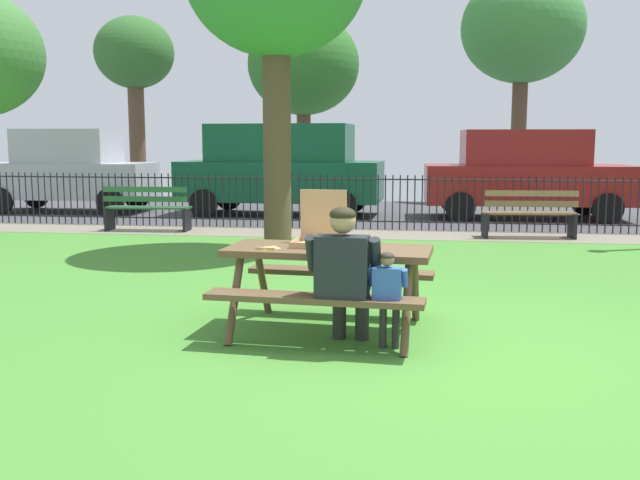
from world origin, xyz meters
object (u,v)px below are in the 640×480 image
object	(u,v)px
parked_car_center	(526,173)
park_bench_center	(529,215)
parked_car_far_left	(70,170)
parked_car_left	(281,167)
far_tree_midleft	(304,66)
picnic_table_foreground	(328,267)
park_bench_left	(147,209)
far_tree_left	(135,58)
pizza_slice_on_table	(269,248)
pizza_box_open	(320,235)
adult_at_table	(344,271)
far_tree_center	(522,30)
child_at_table	(388,292)

from	to	relation	value
parked_car_center	park_bench_center	bearing A→B (deg)	-96.41
parked_car_far_left	parked_car_left	distance (m)	5.19
park_bench_center	parked_car_center	bearing A→B (deg)	83.59
parked_car_far_left	far_tree_midleft	xyz separation A→B (m)	(4.82, 5.33, 2.92)
picnic_table_foreground	park_bench_left	bearing A→B (deg)	123.24
parked_car_left	far_tree_left	xyz separation A→B (m)	(-5.67, 5.33, 3.15)
pizza_slice_on_table	park_bench_center	xyz separation A→B (m)	(3.21, 6.77, -0.36)
parked_car_far_left	parked_car_left	world-z (taller)	parked_car_left
pizza_box_open	parked_car_center	xyz separation A→B (m)	(3.15, 9.74, 0.14)
pizza_box_open	adult_at_table	bearing A→B (deg)	-65.98
adult_at_table	parked_car_center	xyz separation A→B (m)	(2.85, 10.40, 0.35)
park_bench_center	park_bench_left	bearing A→B (deg)	-180.00
parked_car_far_left	far_tree_midleft	size ratio (longest dim) A/B	0.73
park_bench_left	parked_car_left	size ratio (longest dim) A/B	0.35
pizza_box_open	far_tree_midleft	world-z (taller)	far_tree_midleft
far_tree_midleft	parked_car_center	bearing A→B (deg)	-42.44
picnic_table_foreground	adult_at_table	size ratio (longest dim) A/B	1.60
far_tree_center	far_tree_midleft	bearing A→B (deg)	-180.00
park_bench_center	parked_car_center	size ratio (longest dim) A/B	0.37
parked_car_left	far_tree_midleft	bearing A→B (deg)	93.95
far_tree_left	far_tree_midleft	size ratio (longest dim) A/B	1.01
adult_at_table	far_tree_center	xyz separation A→B (m)	(3.35, 15.73, 4.18)
parked_car_left	far_tree_midleft	xyz separation A→B (m)	(-0.37, 5.33, 2.83)
park_bench_left	park_bench_center	size ratio (longest dim) A/B	0.99
park_bench_center	far_tree_left	size ratio (longest dim) A/B	0.30
pizza_box_open	park_bench_left	world-z (taller)	pizza_box_open
far_tree_left	parked_car_left	bearing A→B (deg)	-43.23
pizza_box_open	far_tree_left	xyz separation A→B (m)	(-7.98, 15.07, 3.38)
pizza_box_open	far_tree_center	distance (m)	16.01
adult_at_table	parked_car_left	size ratio (longest dim) A/B	0.26
park_bench_center	far_tree_midleft	world-z (taller)	far_tree_midleft
pizza_slice_on_table	park_bench_center	distance (m)	7.50
pizza_slice_on_table	park_bench_center	bearing A→B (deg)	64.66
pizza_box_open	far_tree_center	world-z (taller)	far_tree_center
pizza_slice_on_table	far_tree_center	world-z (taller)	far_tree_center
park_bench_center	child_at_table	bearing A→B (deg)	-106.47
adult_at_table	park_bench_left	xyz separation A→B (m)	(-4.56, 7.16, -0.24)
parked_car_center	far_tree_midleft	xyz separation A→B (m)	(-5.83, 5.33, 2.93)
park_bench_center	far_tree_center	world-z (taller)	far_tree_center
picnic_table_foreground	park_bench_center	bearing A→B (deg)	67.97
pizza_slice_on_table	park_bench_left	size ratio (longest dim) A/B	0.15
picnic_table_foreground	parked_car_left	size ratio (longest dim) A/B	0.41
park_bench_left	far_tree_center	xyz separation A→B (m)	(7.91, 8.57, 4.43)
picnic_table_foreground	pizza_box_open	bearing A→B (deg)	123.28
parked_car_far_left	far_tree_center	xyz separation A→B (m)	(11.15, 5.33, 3.83)
park_bench_center	far_tree_center	distance (m)	9.68
far_tree_midleft	pizza_slice_on_table	bearing A→B (deg)	-81.63
pizza_box_open	parked_car_left	distance (m)	10.02
picnic_table_foreground	adult_at_table	bearing A→B (deg)	-68.88
parked_car_center	far_tree_left	size ratio (longest dim) A/B	0.81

